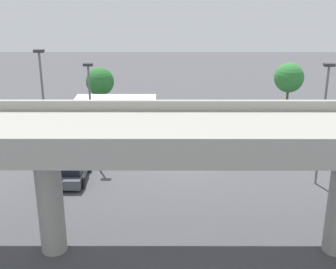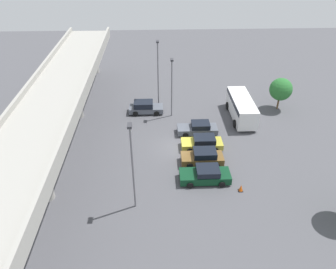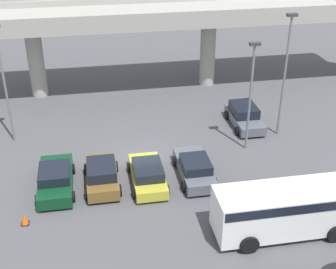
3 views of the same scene
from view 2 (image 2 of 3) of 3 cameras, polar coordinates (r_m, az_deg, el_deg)
name	(u,v)px [view 2 (image 2 of 3)]	position (r m, az deg, el deg)	size (l,w,h in m)	color
ground_plane	(176,147)	(36.48, 1.48, -2.27)	(95.79, 95.79, 0.00)	#4C4C51
highway_overpass	(56,102)	(34.82, -18.97, 5.45)	(46.05, 6.06, 7.44)	#9E9B93
parked_car_0	(205,175)	(31.83, 6.54, -7.00)	(2.23, 4.86, 1.51)	#0C381E
parked_car_1	(203,157)	(33.96, 6.09, -3.93)	(2.13, 4.33, 1.58)	brown
parked_car_2	(202,143)	(36.28, 6.03, -1.41)	(2.16, 4.52, 1.40)	gold
parked_car_3	(198,128)	(38.73, 5.25, 1.08)	(2.11, 4.69, 1.43)	#515660
parked_car_4	(145,107)	(43.03, -3.99, 4.74)	(2.16, 4.41, 1.57)	#515660
shuttle_bus	(242,107)	(42.36, 12.69, 4.78)	(7.54, 2.72, 2.65)	white
lamp_post_near_aisle	(132,162)	(26.49, -6.24, -4.77)	(0.70, 0.35, 8.42)	slate
lamp_post_mid_lot	(158,70)	(42.97, -1.76, 11.24)	(0.70, 0.35, 8.89)	slate
lamp_post_by_overpass	(172,84)	(40.51, 0.66, 8.86)	(0.70, 0.35, 7.62)	slate
tree_front_centre	(281,89)	(45.39, 19.06, 7.45)	(2.93, 2.93, 4.30)	brown
traffic_cone	(241,188)	(31.51, 12.58, -9.10)	(0.44, 0.44, 0.70)	black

